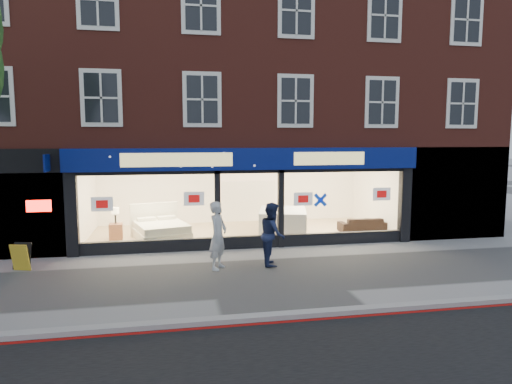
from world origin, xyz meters
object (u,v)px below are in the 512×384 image
object	(u,v)px
sofa	(363,224)
display_bed	(161,230)
pedestrian_blue	(272,234)
mattress_stack	(283,221)
pedestrian_grey	(218,235)
a_board	(21,257)

from	to	relation	value
sofa	display_bed	bearing A→B (deg)	1.33
pedestrian_blue	mattress_stack	bearing A→B (deg)	-10.71
display_bed	pedestrian_blue	world-z (taller)	pedestrian_blue
sofa	pedestrian_grey	bearing A→B (deg)	33.40
display_bed	a_board	world-z (taller)	display_bed
a_board	sofa	bearing A→B (deg)	30.31
mattress_stack	pedestrian_grey	bearing A→B (deg)	-125.22
display_bed	sofa	size ratio (longest dim) A/B	1.36
mattress_stack	pedestrian_blue	bearing A→B (deg)	-108.25
display_bed	mattress_stack	size ratio (longest dim) A/B	0.97
a_board	pedestrian_blue	size ratio (longest dim) A/B	0.42
mattress_stack	pedestrian_grey	xyz separation A→B (m)	(-2.87, -4.06, 0.42)
mattress_stack	display_bed	bearing A→B (deg)	-175.00
display_bed	a_board	xyz separation A→B (m)	(-3.69, -2.84, -0.05)
sofa	a_board	bearing A→B (deg)	15.77
pedestrian_grey	display_bed	bearing A→B (deg)	54.89
pedestrian_blue	display_bed	bearing A→B (deg)	49.37
display_bed	pedestrian_blue	xyz separation A→B (m)	(3.19, -3.57, 0.47)
sofa	pedestrian_grey	world-z (taller)	pedestrian_grey
mattress_stack	pedestrian_blue	xyz separation A→B (m)	(-1.31, -3.96, 0.38)
mattress_stack	a_board	world-z (taller)	mattress_stack
a_board	display_bed	bearing A→B (deg)	53.98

